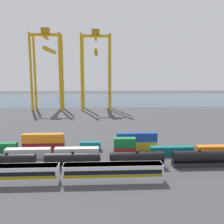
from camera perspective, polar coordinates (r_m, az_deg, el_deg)
ground_plane at (r=114.26m, az=-3.39°, el=-2.62°), size 420.00×420.00×0.00m
harbour_water at (r=221.13m, az=-3.13°, el=3.01°), size 400.00×110.00×0.01m
passenger_train at (r=54.76m, az=-11.66°, el=-13.54°), size 43.06×3.14×3.90m
freight_tank_row at (r=62.11m, az=5.70°, el=-10.81°), size 75.58×2.75×4.21m
shipping_container_1 at (r=72.30m, az=-18.74°, el=-8.93°), size 12.10×2.44×2.60m
shipping_container_2 at (r=69.86m, az=-8.10°, el=-9.16°), size 12.10×2.44×2.60m
shipping_container_3 at (r=69.89m, az=2.91°, el=-9.07°), size 6.04×2.44×2.60m
shipping_container_4 at (r=69.13m, az=2.93°, el=-7.02°), size 6.04×2.44×2.60m
shipping_container_5 at (r=72.38m, az=13.52°, el=-8.68°), size 12.10×2.44×2.60m
shipping_container_6 at (r=77.10m, az=23.11°, el=-8.06°), size 12.10×2.44×2.60m
shipping_container_9 at (r=77.07m, az=-15.44°, el=-7.66°), size 12.10×2.44×2.60m
shipping_container_10 at (r=76.38m, az=-15.52°, el=-5.79°), size 12.10×2.44×2.60m
shipping_container_11 at (r=75.27m, az=-4.95°, el=-7.77°), size 6.04×2.44×2.60m
shipping_container_12 at (r=76.02m, az=5.68°, el=-7.61°), size 12.10×2.44×2.60m
shipping_container_13 at (r=75.32m, az=5.71°, el=-5.71°), size 12.10×2.44×2.60m
gantry_crane_west at (r=163.94m, az=-14.60°, el=11.33°), size 19.01×36.43×49.93m
gantry_crane_central at (r=160.30m, az=-3.70°, el=11.47°), size 18.72×35.41×49.38m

